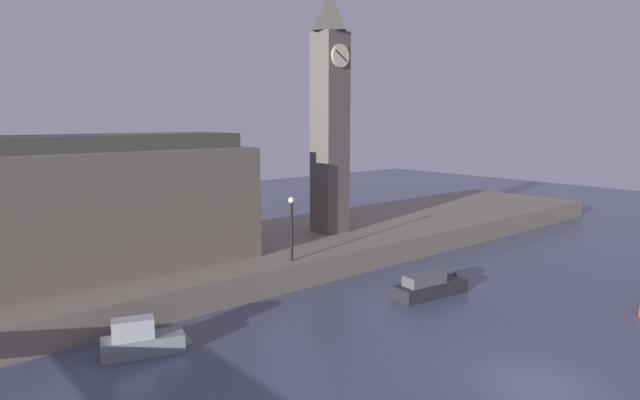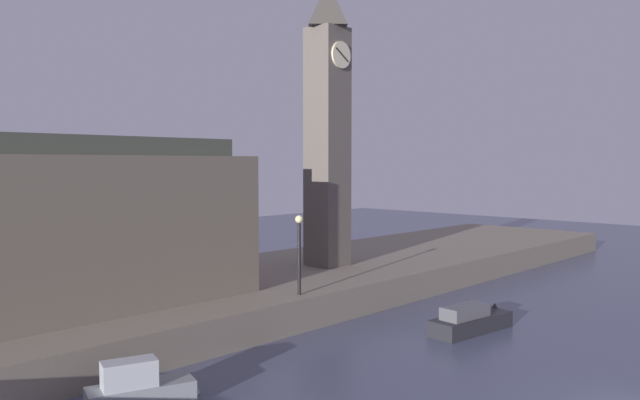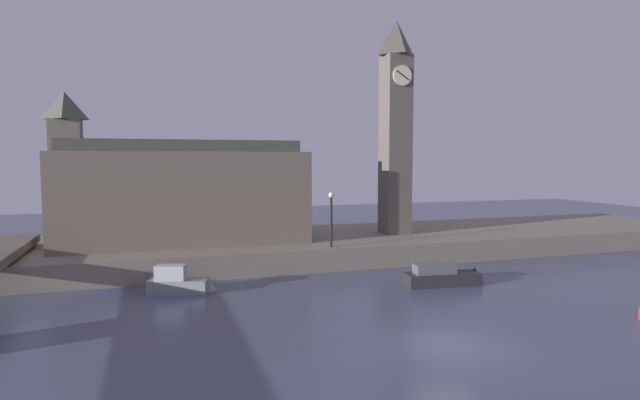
{
  "view_description": "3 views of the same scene",
  "coord_description": "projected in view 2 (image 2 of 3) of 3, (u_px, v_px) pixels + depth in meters",
  "views": [
    {
      "loc": [
        -17.37,
        -8.53,
        9.38
      ],
      "look_at": [
        1.78,
        14.02,
        4.9
      ],
      "focal_mm": 30.11,
      "sensor_mm": 36.0,
      "label": 1
    },
    {
      "loc": [
        -19.5,
        -5.18,
        7.51
      ],
      "look_at": [
        3.51,
        16.46,
        5.6
      ],
      "focal_mm": 35.3,
      "sensor_mm": 36.0,
      "label": 2
    },
    {
      "loc": [
        -10.9,
        -17.28,
        7.3
      ],
      "look_at": [
        -0.4,
        14.78,
        4.63
      ],
      "focal_mm": 29.29,
      "sensor_mm": 36.0,
      "label": 3
    }
  ],
  "objects": [
    {
      "name": "boat_cruiser_grey",
      "position": [
        147.0,
        388.0,
        19.33
      ],
      "size": [
        3.9,
        2.05,
        1.56
      ],
      "color": "gray",
      "rests_on": "ground"
    },
    {
      "name": "streetlamp",
      "position": [
        299.0,
        245.0,
        28.36
      ],
      "size": [
        0.36,
        0.36,
        3.62
      ],
      "color": "black",
      "rests_on": "far_embankment"
    },
    {
      "name": "boat_barge_dark",
      "position": [
        476.0,
        319.0,
        28.11
      ],
      "size": [
        5.09,
        1.92,
        1.42
      ],
      "color": "#232328",
      "rests_on": "ground"
    },
    {
      "name": "parliament_hall",
      "position": [
        39.0,
        226.0,
        25.13
      ],
      "size": [
        16.69,
        6.88,
        10.13
      ],
      "color": "#6B6051",
      "rests_on": "far_embankment"
    },
    {
      "name": "clock_tower",
      "position": [
        327.0,
        121.0,
        36.11
      ],
      "size": [
        2.17,
        2.23,
        16.3
      ],
      "color": "#5B544C",
      "rests_on": "far_embankment"
    },
    {
      "name": "far_embankment",
      "position": [
        222.0,
        296.0,
        31.81
      ],
      "size": [
        70.0,
        12.0,
        1.5
      ],
      "primitive_type": "cube",
      "color": "slate",
      "rests_on": "ground"
    }
  ]
}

